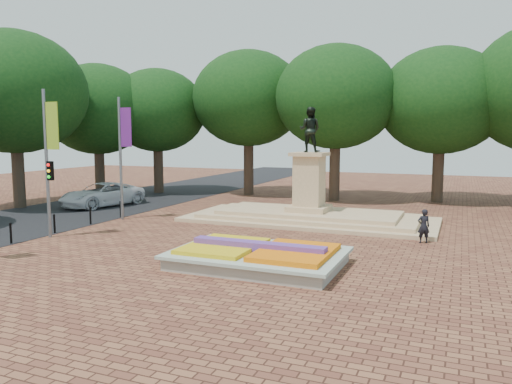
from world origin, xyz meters
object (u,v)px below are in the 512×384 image
(monument, at_px, (309,206))
(van, at_px, (102,195))
(flower_bed, at_px, (259,256))
(pedestrian, at_px, (424,226))

(monument, relative_size, van, 2.42)
(flower_bed, height_order, van, van)
(monument, height_order, van, monument)
(van, bearing_deg, flower_bed, -18.41)
(flower_bed, xyz_separation_m, pedestrian, (5.40, 6.50, 0.40))
(pedestrian, bearing_deg, van, -34.63)
(van, bearing_deg, pedestrian, 4.58)
(flower_bed, distance_m, van, 18.79)
(monument, height_order, pedestrian, monument)
(flower_bed, height_order, pedestrian, pedestrian)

